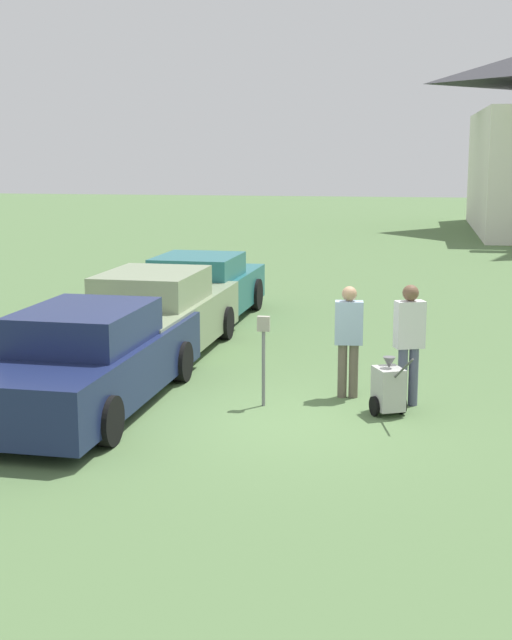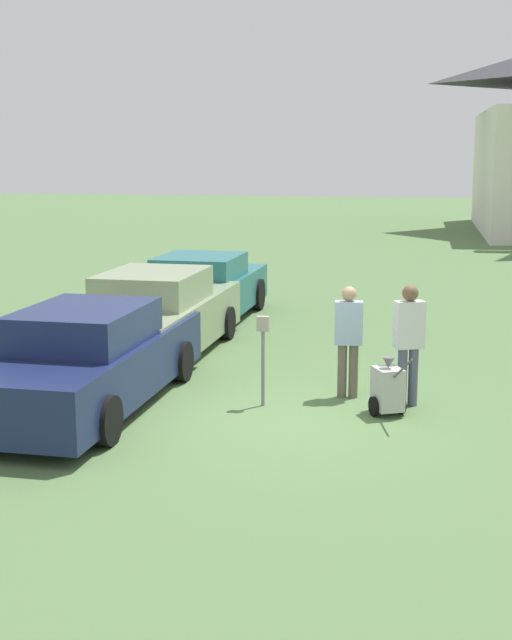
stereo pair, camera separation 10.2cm
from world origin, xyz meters
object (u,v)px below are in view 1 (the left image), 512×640
object	(u,v)px
parked_car_sage	(156,317)
parking_meter	(264,344)
parked_car_navy	(91,360)
equipment_cart	(388,388)
person_worker	(349,335)
person_supervisor	(409,337)
parked_car_teal	(200,289)

from	to	relation	value
parked_car_sage	parking_meter	bearing A→B (deg)	-47.31
parked_car_navy	parking_meter	distance (m)	2.53
parked_car_navy	parked_car_sage	distance (m)	3.36
equipment_cart	parking_meter	bearing A→B (deg)	150.07
parking_meter	equipment_cart	distance (m)	1.91
person_worker	equipment_cart	distance (m)	1.19
person_supervisor	equipment_cart	bearing A→B (deg)	40.80
parked_car_navy	parked_car_teal	world-z (taller)	parked_car_navy
parking_meter	person_worker	world-z (taller)	person_worker
person_supervisor	equipment_cart	size ratio (longest dim) A/B	1.81
person_worker	person_supervisor	world-z (taller)	person_supervisor
person_worker	person_supervisor	size ratio (longest dim) A/B	0.95
parking_meter	person_supervisor	xyz separation A→B (m)	(2.09, 0.37, 0.10)
parked_car_teal	person_supervisor	bearing A→B (deg)	-50.70
parked_car_navy	person_worker	size ratio (longest dim) A/B	3.13
parked_car_teal	parked_car_sage	bearing A→B (deg)	-88.01
parked_car_teal	equipment_cart	bearing A→B (deg)	-54.57
person_supervisor	parked_car_teal	bearing A→B (deg)	-74.53
person_worker	parking_meter	bearing A→B (deg)	24.33
parked_car_navy	parked_car_sage	world-z (taller)	parked_car_sage
person_worker	parked_car_navy	bearing A→B (deg)	12.57
parked_car_navy	parked_car_teal	bearing A→B (deg)	91.99
parked_car_teal	person_supervisor	size ratio (longest dim) A/B	2.71
person_worker	parked_car_sage	bearing A→B (deg)	-36.14
parked_car_navy	equipment_cart	world-z (taller)	parked_car_navy
parked_car_teal	person_worker	xyz separation A→B (m)	(3.65, -5.68, 0.28)
parking_meter	person_worker	xyz separation A→B (m)	(1.19, 0.67, 0.04)
parked_car_navy	parking_meter	world-z (taller)	parked_car_navy
parked_car_teal	person_worker	world-z (taller)	person_worker
person_supervisor	equipment_cart	distance (m)	0.87
parking_meter	person_worker	size ratio (longest dim) A/B	0.78
parked_car_teal	parking_meter	world-z (taller)	parked_car_teal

